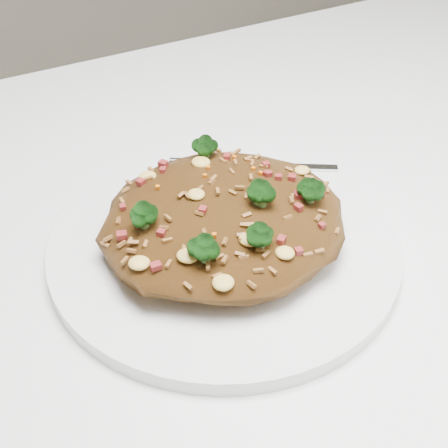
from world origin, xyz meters
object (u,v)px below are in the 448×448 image
Objects in this scene: plate at (224,244)px; fried_rice at (224,212)px; fork at (261,166)px; dining_table at (250,306)px.

fried_rice is (0.00, -0.00, 0.03)m from plate.
fork is at bearing 42.70° from plate.
fried_rice is 1.37× the size of fork.
dining_table is 0.10m from plate.
fried_rice is (-0.03, -0.01, 0.13)m from dining_table.
fork is (0.08, 0.07, 0.01)m from plate.
fried_rice is at bearing -78.10° from plate.
plate is 0.11m from fork.
plate is 1.99× the size of fork.
dining_table is at bearing -94.57° from fork.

